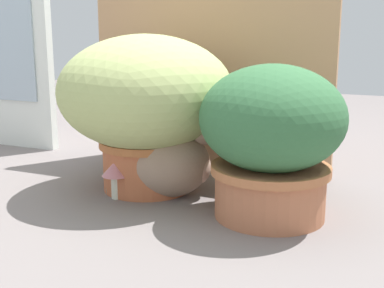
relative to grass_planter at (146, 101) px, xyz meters
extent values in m
plane|color=slate|center=(0.08, -0.15, -0.30)|extent=(6.00, 6.00, 0.00)
cube|color=tan|center=(0.08, 0.34, 0.13)|extent=(0.94, 0.03, 0.85)
cube|color=white|center=(-0.83, 0.34, 0.16)|extent=(0.37, 0.04, 0.93)
cube|color=#AABECD|center=(-0.83, 0.31, 0.21)|extent=(0.23, 0.01, 0.59)
cylinder|color=#BE653E|center=(0.00, 0.00, -0.21)|extent=(0.29, 0.29, 0.17)
cylinder|color=#B9693A|center=(0.00, 0.00, -0.14)|extent=(0.32, 0.32, 0.02)
ellipsoid|color=#ACBB70|center=(0.00, 0.00, 0.03)|extent=(0.57, 0.57, 0.37)
cylinder|color=#B76D4A|center=(0.45, -0.09, -0.22)|extent=(0.31, 0.31, 0.15)
cylinder|color=#B97044|center=(0.45, -0.09, -0.16)|extent=(0.34, 0.34, 0.02)
ellipsoid|color=#35693D|center=(0.45, -0.09, -0.01)|extent=(0.41, 0.41, 0.30)
ellipsoid|color=tan|center=(0.11, -0.05, -0.19)|extent=(0.31, 0.27, 0.22)
ellipsoid|color=beige|center=(0.19, 0.00, -0.20)|extent=(0.11, 0.12, 0.11)
sphere|color=tan|center=(0.20, 0.00, -0.07)|extent=(0.15, 0.15, 0.11)
cone|color=tan|center=(0.19, 0.03, -0.01)|extent=(0.05, 0.05, 0.04)
cone|color=tan|center=(0.22, -0.03, -0.01)|extent=(0.05, 0.05, 0.04)
cylinder|color=tan|center=(-0.02, -0.06, -0.28)|extent=(0.18, 0.11, 0.07)
cylinder|color=silver|center=(-0.04, -0.13, -0.26)|extent=(0.03, 0.03, 0.08)
cone|color=pink|center=(-0.04, -0.13, -0.20)|extent=(0.09, 0.09, 0.05)
camera|label=1|loc=(0.81, -1.47, 0.23)|focal=48.30mm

